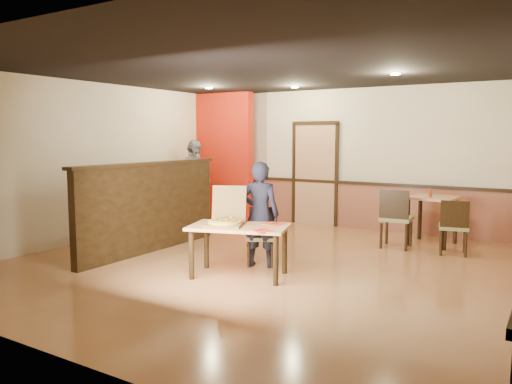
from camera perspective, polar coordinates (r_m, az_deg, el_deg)
floor at (r=7.29m, az=0.85°, el=-8.34°), size 7.00×7.00×0.00m
ceiling at (r=7.11m, az=0.88°, el=14.05°), size 7.00×7.00×0.00m
wall_back at (r=10.22m, az=10.96°, el=3.75°), size 7.00×0.00×7.00m
wall_left at (r=9.35m, az=-17.95°, el=3.31°), size 0.00×7.00×7.00m
wainscot_back at (r=10.28m, az=10.79°, el=-1.55°), size 7.00×0.04×0.90m
chair_rail_back at (r=10.21m, az=10.81°, el=1.05°), size 7.00×0.06×0.06m
back_door at (r=10.52m, az=6.76°, el=1.98°), size 0.90×0.06×2.10m
booth_partition at (r=8.18m, az=-12.01°, el=-1.59°), size 0.20×3.10×1.44m
red_accent_panel at (r=11.16m, az=-4.08°, el=4.06°), size 1.60×0.20×2.78m
spot_a at (r=9.87m, az=-5.40°, el=11.76°), size 0.14×0.14×0.02m
spot_b at (r=9.67m, az=4.45°, el=11.89°), size 0.14×0.14×0.02m
spot_c at (r=7.93m, az=15.65°, el=12.88°), size 0.14×0.14×0.02m
main_table at (r=6.60m, az=-1.97°, el=-4.75°), size 1.44×1.08×0.69m
diner_chair at (r=7.26m, az=0.68°, el=-4.76°), size 0.54×0.54×0.82m
side_chair_left at (r=8.55m, az=15.68°, el=-2.68°), size 0.52×0.52×0.99m
side_chair_right at (r=8.38m, az=21.68°, el=-3.51°), size 0.51×0.51×0.87m
side_table at (r=9.03m, az=19.51°, el=-1.62°), size 0.85×0.85×0.83m
diner at (r=7.07m, az=0.48°, el=-2.57°), size 0.63×0.49×1.50m
passerby at (r=10.59m, az=-7.13°, el=1.14°), size 0.47×1.06×1.78m
pizza_box at (r=6.62m, az=-3.50°, el=-3.22°), size 0.64×0.69×0.50m
pizza at (r=6.57m, az=-3.60°, el=-3.42°), size 0.49×0.49×0.03m
napkin_near at (r=6.21m, az=0.68°, el=-4.41°), size 0.29×0.29×0.01m
napkin_far at (r=6.68m, az=2.02°, el=-3.64°), size 0.26×0.26×0.01m
condiment at (r=8.88m, az=19.30°, el=-0.10°), size 0.05×0.05×0.14m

